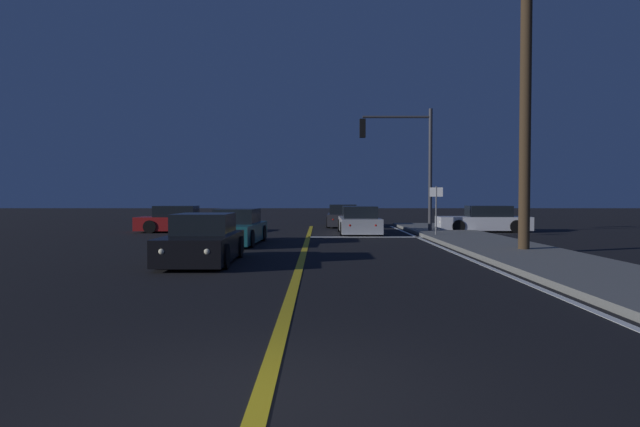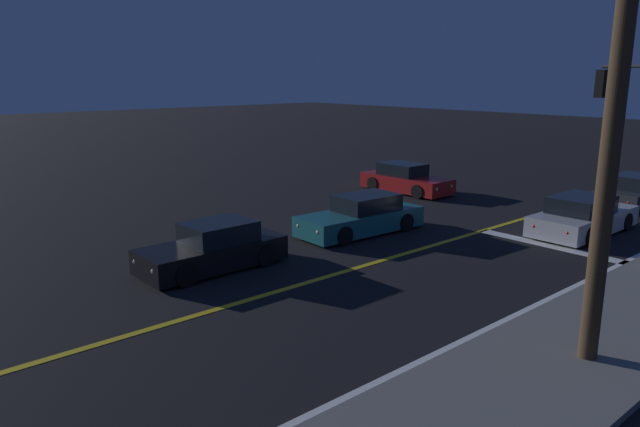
{
  "view_description": "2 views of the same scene",
  "coord_description": "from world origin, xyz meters",
  "px_view_note": "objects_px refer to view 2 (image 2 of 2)",
  "views": [
    {
      "loc": [
        0.52,
        -4.68,
        1.81
      ],
      "look_at": [
        0.52,
        18.36,
        1.09
      ],
      "focal_mm": 30.66,
      "sensor_mm": 36.0,
      "label": 1
    },
    {
      "loc": [
        11.41,
        1.9,
        5.41
      ],
      "look_at": [
        -1.54,
        13.24,
        1.34
      ],
      "focal_mm": 33.1,
      "sensor_mm": 36.0,
      "label": 2
    }
  ],
  "objects_px": {
    "car_following_oncoming_silver": "(583,217)",
    "utility_pole_right": "(618,79)",
    "car_mid_block_charcoal": "(636,193)",
    "car_distant_tail_teal": "(362,217)",
    "car_parked_curb_red": "(405,180)",
    "car_lead_oncoming_black": "(214,249)"
  },
  "relations": [
    {
      "from": "car_following_oncoming_silver",
      "to": "car_mid_block_charcoal",
      "type": "distance_m",
      "value": 5.99
    },
    {
      "from": "car_lead_oncoming_black",
      "to": "car_following_oncoming_silver",
      "type": "bearing_deg",
      "value": -114.05
    },
    {
      "from": "car_lead_oncoming_black",
      "to": "car_distant_tail_teal",
      "type": "distance_m",
      "value": 5.95
    },
    {
      "from": "car_lead_oncoming_black",
      "to": "car_mid_block_charcoal",
      "type": "xyz_separation_m",
      "value": [
        4.57,
        17.69,
        0.0
      ]
    },
    {
      "from": "car_distant_tail_teal",
      "to": "car_lead_oncoming_black",
      "type": "bearing_deg",
      "value": 92.61
    },
    {
      "from": "car_distant_tail_teal",
      "to": "utility_pole_right",
      "type": "bearing_deg",
      "value": 162.39
    },
    {
      "from": "car_mid_block_charcoal",
      "to": "car_distant_tail_teal",
      "type": "xyz_separation_m",
      "value": [
        -4.56,
        -11.74,
        0.0
      ]
    },
    {
      "from": "car_following_oncoming_silver",
      "to": "utility_pole_right",
      "type": "distance_m",
      "value": 11.44
    },
    {
      "from": "car_mid_block_charcoal",
      "to": "car_distant_tail_teal",
      "type": "height_order",
      "value": "same"
    },
    {
      "from": "car_mid_block_charcoal",
      "to": "car_distant_tail_teal",
      "type": "distance_m",
      "value": 12.59
    },
    {
      "from": "car_parked_curb_red",
      "to": "car_distant_tail_teal",
      "type": "height_order",
      "value": "same"
    },
    {
      "from": "car_following_oncoming_silver",
      "to": "car_mid_block_charcoal",
      "type": "height_order",
      "value": "same"
    },
    {
      "from": "car_following_oncoming_silver",
      "to": "utility_pole_right",
      "type": "xyz_separation_m",
      "value": [
        4.55,
        -9.35,
        4.75
      ]
    },
    {
      "from": "utility_pole_right",
      "to": "car_following_oncoming_silver",
      "type": "bearing_deg",
      "value": 115.95
    },
    {
      "from": "car_lead_oncoming_black",
      "to": "utility_pole_right",
      "type": "distance_m",
      "value": 11.03
    },
    {
      "from": "car_following_oncoming_silver",
      "to": "car_lead_oncoming_black",
      "type": "xyz_separation_m",
      "value": [
        -5.12,
        -11.72,
        -0.0
      ]
    },
    {
      "from": "car_following_oncoming_silver",
      "to": "utility_pole_right",
      "type": "height_order",
      "value": "utility_pole_right"
    },
    {
      "from": "car_parked_curb_red",
      "to": "utility_pole_right",
      "type": "xyz_separation_m",
      "value": [
        13.55,
        -10.41,
        4.75
      ]
    },
    {
      "from": "utility_pole_right",
      "to": "car_mid_block_charcoal",
      "type": "bearing_deg",
      "value": 108.39
    },
    {
      "from": "car_parked_curb_red",
      "to": "utility_pole_right",
      "type": "relative_size",
      "value": 0.43
    },
    {
      "from": "car_following_oncoming_silver",
      "to": "car_distant_tail_teal",
      "type": "distance_m",
      "value": 7.7
    },
    {
      "from": "car_lead_oncoming_black",
      "to": "car_distant_tail_teal",
      "type": "height_order",
      "value": "same"
    }
  ]
}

